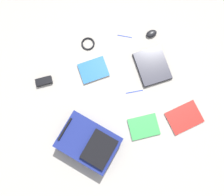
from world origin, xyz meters
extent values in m
plane|color=gray|center=(0.00, 0.00, 0.00)|extent=(3.69, 3.69, 0.00)
cube|color=navy|center=(-0.28, 0.35, 0.08)|extent=(0.54, 0.52, 0.15)
cube|color=black|center=(-0.36, 0.29, 0.17)|extent=(0.31, 0.31, 0.03)
cylinder|color=black|center=(-0.12, 0.48, 0.16)|extent=(0.13, 0.16, 0.02)
cube|color=#24242C|center=(0.11, -0.38, 0.01)|extent=(0.33, 0.28, 0.02)
cube|color=#2D2D38|center=(0.11, -0.38, 0.03)|extent=(0.33, 0.28, 0.01)
cube|color=silver|center=(0.27, 0.10, 0.01)|extent=(0.19, 0.24, 0.02)
cube|color=#1E5999|center=(0.27, 0.10, 0.02)|extent=(0.20, 0.25, 0.00)
cube|color=silver|center=(-0.34, -0.10, 0.01)|extent=(0.21, 0.26, 0.01)
cube|color=#2D8C3F|center=(-0.34, -0.10, 0.02)|extent=(0.22, 0.27, 0.00)
cube|color=silver|center=(-0.40, -0.45, 0.01)|extent=(0.21, 0.27, 0.01)
cube|color=red|center=(-0.40, -0.45, 0.01)|extent=(0.21, 0.28, 0.00)
ellipsoid|color=black|center=(0.38, -0.50, 0.02)|extent=(0.07, 0.10, 0.03)
torus|color=black|center=(0.51, 0.05, 0.01)|extent=(0.12, 0.12, 0.01)
cube|color=black|center=(0.34, 0.53, 0.02)|extent=(0.08, 0.14, 0.03)
cylinder|color=#1933B2|center=(-0.04, -0.15, 0.00)|extent=(0.04, 0.14, 0.01)
cylinder|color=#1933B2|center=(0.46, -0.27, 0.00)|extent=(0.08, 0.11, 0.01)
camera|label=1|loc=(-0.31, 0.17, 1.89)|focal=36.26mm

